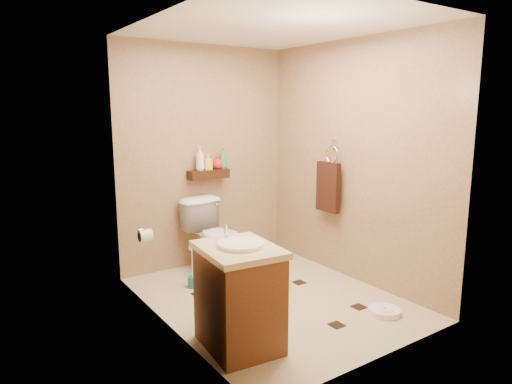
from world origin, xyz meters
TOP-DOWN VIEW (x-y plane):
  - ground at (0.00, 0.00)m, footprint 2.50×2.50m
  - wall_back at (0.00, 1.25)m, footprint 2.00×0.04m
  - wall_front at (0.00, -1.25)m, footprint 2.00×0.04m
  - wall_left at (-1.00, 0.00)m, footprint 0.04×2.50m
  - wall_right at (1.00, 0.00)m, footprint 0.04×2.50m
  - ceiling at (0.00, 0.00)m, footprint 2.00×2.50m
  - wall_shelf at (0.00, 1.17)m, footprint 0.46×0.14m
  - floor_accents at (0.04, -0.07)m, footprint 1.15×1.38m
  - toilet at (-0.10, 0.83)m, footprint 0.53×0.82m
  - vanity at (-0.70, -0.55)m, footprint 0.58×0.67m
  - bathroom_scale at (0.60, -0.81)m, footprint 0.27×0.27m
  - toilet_brush at (-0.48, 0.64)m, footprint 0.10×0.10m
  - towel_ring at (0.91, 0.25)m, footprint 0.12×0.30m
  - toilet_paper at (-0.94, 0.65)m, footprint 0.12×0.11m
  - bottle_a at (-0.10, 1.17)m, footprint 0.11×0.11m
  - bottle_b at (-0.00, 1.17)m, footprint 0.10×0.10m
  - bottle_c at (0.11, 1.17)m, footprint 0.14×0.14m
  - bottle_d at (0.18, 1.17)m, footprint 0.12×0.12m

SIDE VIEW (x-z plane):
  - ground at x=0.00m, z-range 0.00..0.00m
  - floor_accents at x=0.04m, z-range 0.00..0.01m
  - bathroom_scale at x=0.60m, z-range 0.00..0.05m
  - toilet_brush at x=-0.48m, z-range -0.07..0.38m
  - toilet at x=-0.10m, z-range 0.00..0.79m
  - vanity at x=-0.70m, z-range -0.05..0.84m
  - toilet_paper at x=-0.94m, z-range 0.54..0.66m
  - towel_ring at x=0.91m, z-range 0.57..1.33m
  - wall_shelf at x=0.00m, z-range 0.97..1.07m
  - bottle_c at x=0.11m, z-range 1.07..1.22m
  - bottle_b at x=0.00m, z-range 1.07..1.24m
  - bottle_d at x=0.18m, z-range 1.07..1.29m
  - bottle_a at x=-0.10m, z-range 1.07..1.32m
  - wall_back at x=0.00m, z-range 0.00..2.40m
  - wall_front at x=0.00m, z-range 0.00..2.40m
  - wall_left at x=-1.00m, z-range 0.00..2.40m
  - wall_right at x=1.00m, z-range 0.00..2.40m
  - ceiling at x=0.00m, z-range 2.39..2.41m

